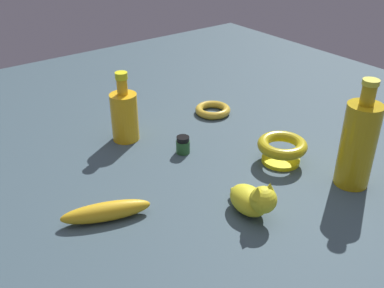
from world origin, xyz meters
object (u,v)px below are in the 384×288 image
cat_figurine (254,199)px  bowl (282,148)px  nail_polish_jar (183,145)px  bottle_short (124,115)px  bangle (213,110)px  banana (106,212)px  bottle_tall (358,143)px

cat_figurine → bowl: size_ratio=1.10×
nail_polish_jar → bottle_short: (0.08, -0.15, 0.05)m
bangle → bowl: 0.32m
nail_polish_jar → bangle: bearing=-147.0°
nail_polish_jar → bowl: bearing=132.5°
banana → bottle_short: bearing=74.1°
bottle_tall → bangle: bearing=-88.0°
cat_figurine → bowl: bearing=-151.4°
bottle_tall → banana: (0.51, -0.22, -0.08)m
bowl → bottle_short: bearing=-53.6°
bowl → bottle_short: size_ratio=0.64×
cat_figurine → bottle_tall: size_ratio=0.53×
bottle_short → banana: 0.35m
cat_figurine → bottle_short: (0.05, -0.44, 0.03)m
bangle → cat_figurine: cat_figurine is taller
cat_figurine → bowl: (-0.20, -0.11, 0.00)m
nail_polish_jar → bowl: (-0.17, 0.18, 0.02)m
bangle → banana: size_ratio=0.59×
bowl → banana: bowl is taller
bottle_tall → banana: bearing=-23.1°
bottle_tall → banana: bottle_tall is taller
nail_polish_jar → bowl: size_ratio=0.37×
cat_figurine → bottle_tall: bottle_tall is taller
bangle → cat_figurine: 0.49m
bowl → bottle_tall: bottle_tall is taller
bowl → bottle_tall: bearing=110.3°
bowl → bottle_short: (0.24, -0.33, 0.03)m
cat_figurine → bottle_tall: bearing=168.6°
bangle → banana: bearing=28.0°
bangle → nail_polish_jar: size_ratio=2.35×
cat_figurine → nail_polish_jar: 0.29m
cat_figurine → nail_polish_jar: cat_figurine is taller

